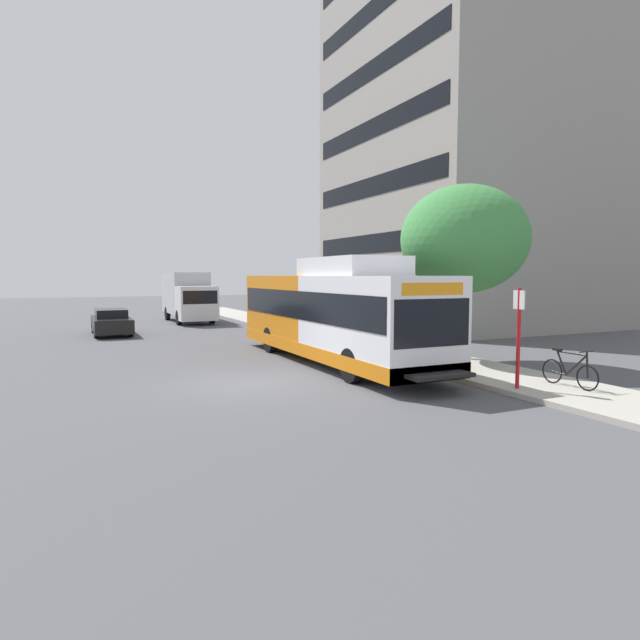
# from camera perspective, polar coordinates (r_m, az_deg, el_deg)

# --- Properties ---
(ground_plane) EXTENTS (120.00, 120.00, 0.00)m
(ground_plane) POSITION_cam_1_polar(r_m,az_deg,el_deg) (23.20, -13.60, -2.97)
(ground_plane) COLOR #4C4C51
(sidewalk_curb) EXTENTS (3.00, 56.00, 0.14)m
(sidewalk_curb) POSITION_cam_1_polar(r_m,az_deg,el_deg) (23.76, 4.20, -2.50)
(sidewalk_curb) COLOR #A8A399
(sidewalk_curb) RESTS_ON ground
(transit_bus) EXTENTS (2.58, 12.25, 3.65)m
(transit_bus) POSITION_cam_1_polar(r_m,az_deg,el_deg) (18.89, 1.33, 0.62)
(transit_bus) COLOR white
(transit_bus) RESTS_ON ground
(bus_stop_sign_pole) EXTENTS (0.10, 0.36, 2.60)m
(bus_stop_sign_pole) POSITION_cam_1_polar(r_m,az_deg,el_deg) (14.74, 20.29, -1.05)
(bus_stop_sign_pole) COLOR red
(bus_stop_sign_pole) RESTS_ON sidewalk_curb
(bicycle_parked) EXTENTS (0.52, 1.76, 1.02)m
(bicycle_parked) POSITION_cam_1_polar(r_m,az_deg,el_deg) (15.60, 24.90, -4.92)
(bicycle_parked) COLOR black
(bicycle_parked) RESTS_ON sidewalk_curb
(street_tree_near_stop) EXTENTS (4.41, 4.41, 6.05)m
(street_tree_near_stop) POSITION_cam_1_polar(r_m,az_deg,el_deg) (19.57, 15.03, 8.25)
(street_tree_near_stop) COLOR #4C3823
(street_tree_near_stop) RESTS_ON sidewalk_curb
(parked_car_far_lane) EXTENTS (1.80, 4.50, 1.33)m
(parked_car_far_lane) POSITION_cam_1_polar(r_m,az_deg,el_deg) (29.80, -21.22, -0.19)
(parked_car_far_lane) COLOR black
(parked_car_far_lane) RESTS_ON ground
(box_truck_background) EXTENTS (2.32, 7.01, 3.25)m
(box_truck_background) POSITION_cam_1_polar(r_m,az_deg,el_deg) (36.61, -13.81, 2.54)
(box_truck_background) COLOR silver
(box_truck_background) RESTS_ON ground
(apartment_tower_backdrop) EXTENTS (13.35, 14.48, 29.32)m
(apartment_tower_backdrop) POSITION_cam_1_polar(r_m,az_deg,el_deg) (37.09, 15.40, 22.80)
(apartment_tower_backdrop) COLOR gray
(apartment_tower_backdrop) RESTS_ON ground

